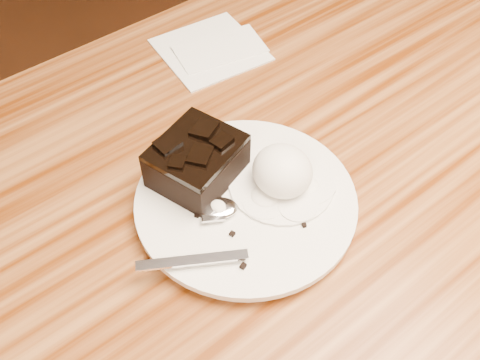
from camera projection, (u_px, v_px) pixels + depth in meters
dining_table at (297, 333)px, 0.92m from camera, size 1.20×0.80×0.75m
plate at (246, 204)px, 0.60m from camera, size 0.24×0.24×0.02m
brownie at (197, 163)px, 0.60m from camera, size 0.11×0.10×0.04m
ice_cream_scoop at (282, 171)px, 0.59m from camera, size 0.06×0.07×0.05m
melt_puddle at (281, 184)px, 0.61m from camera, size 0.11×0.11×0.00m
spoon at (219, 209)px, 0.58m from camera, size 0.15×0.11×0.01m
napkin at (210, 49)px, 0.79m from camera, size 0.15×0.15×0.01m
crumb_a at (243, 266)px, 0.54m from camera, size 0.01×0.01×0.00m
crumb_b at (197, 215)px, 0.58m from camera, size 0.01×0.01×0.00m
crumb_c at (304, 225)px, 0.57m from camera, size 0.01×0.01×0.00m
crumb_d at (232, 234)px, 0.56m from camera, size 0.01×0.01×0.00m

